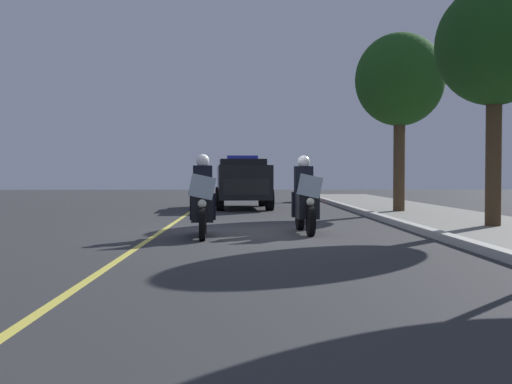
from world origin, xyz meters
The scene contains 10 objects.
ground_plane centered at (0.00, 0.00, 0.00)m, with size 80.00×80.00×0.00m, color #333335.
curb_strip centered at (0.00, 3.65, 0.07)m, with size 48.00×0.24×0.15m, color #B7B5AD.
sidewalk_strip centered at (0.00, 5.55, 0.05)m, with size 48.00×3.60×0.10m, color gray.
lane_stripe_center centered at (0.00, -2.15, 0.00)m, with size 48.00×0.12×0.01m, color #E0D14C.
police_motorcycle_lead_left centered at (0.92, -1.12, 0.70)m, with size 2.14×0.60×1.72m.
police_motorcycle_lead_right centered at (0.12, 1.08, 0.70)m, with size 2.14×0.60×1.72m.
police_suv centered at (-9.77, -0.34, 1.07)m, with size 5.00×2.30×2.05m.
cyclist_background centered at (-15.03, 2.37, 0.84)m, with size 1.76×0.33×1.69m.
tree_mid_block centered at (-0.47, 5.53, 4.26)m, with size 2.70×2.70×5.61m.
tree_far_back centered at (-6.29, 4.86, 4.39)m, with size 2.92×2.92×5.87m.
Camera 1 is at (13.15, -0.25, 1.27)m, focal length 41.41 mm.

